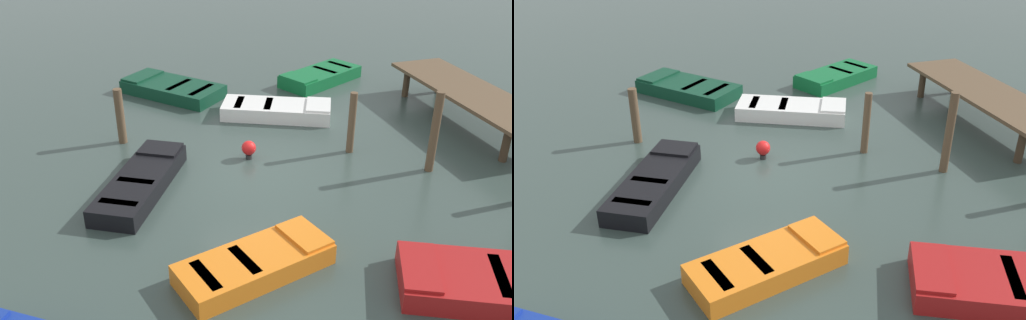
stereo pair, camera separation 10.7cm
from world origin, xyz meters
The scene contains 12 objects.
ground_plane centered at (0.00, 0.00, 0.00)m, with size 80.00×80.00×0.00m, color #33423D.
dock_segment centered at (-1.53, 6.54, 0.84)m, with size 5.90×2.10×0.95m.
rowboat_black centered at (0.16, -2.68, 0.22)m, with size 3.43×2.36×0.46m.
rowboat_orange centered at (3.59, -0.87, 0.22)m, with size 1.98×3.01×0.46m.
rowboat_green centered at (-5.66, 3.58, 0.22)m, with size 2.54×3.12×0.46m.
rowboat_dark_green centered at (-5.66, -1.38, 0.22)m, with size 3.27×3.30×0.46m.
rowboat_white centered at (-3.17, 1.40, 0.22)m, with size 2.24×3.34×0.46m.
rowboat_red centered at (4.99, 2.76, 0.22)m, with size 2.42×3.19×0.46m.
mooring_piling_near_right centered at (-2.47, -3.02, 0.74)m, with size 0.22×0.22×1.49m, color brown.
mooring_piling_center centered at (0.83, 4.06, 1.00)m, with size 0.20×0.20×2.00m, color brown.
mooring_piling_mid_right centered at (-0.54, 2.59, 0.80)m, with size 0.18×0.18×1.60m, color brown.
marker_buoy centered at (-0.76, 0.00, 0.29)m, with size 0.36×0.36×0.48m.
Camera 2 is at (11.29, -2.61, 6.42)m, focal length 39.10 mm.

